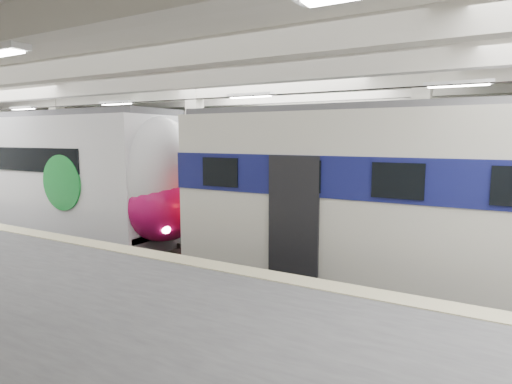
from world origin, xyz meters
The scene contains 4 objects.
station_hall centered at (0.00, -1.74, 3.24)m, with size 36.00×24.00×5.75m.
modern_emu centered at (-7.11, 0.00, 2.21)m, with size 13.95×2.88×4.49m.
older_rer centered at (6.34, 0.00, 2.28)m, with size 13.12×2.90×4.34m.
far_train centered at (-2.96, 5.50, 2.42)m, with size 14.90×3.67×4.69m.
Camera 1 is at (7.00, -9.94, 3.62)m, focal length 30.00 mm.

